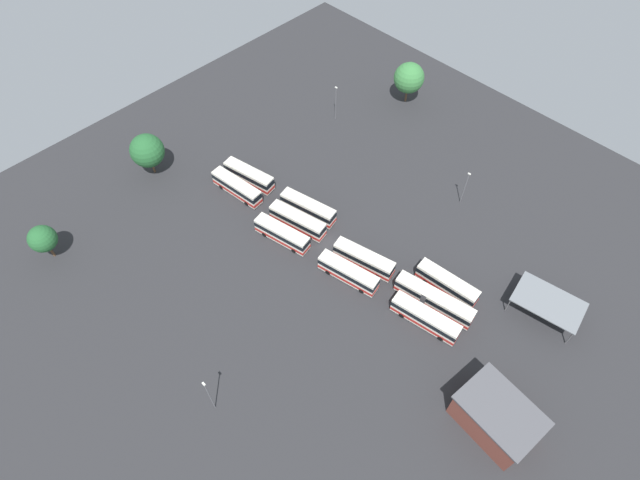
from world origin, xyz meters
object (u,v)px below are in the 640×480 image
at_px(bus_row2_slot0, 348,273).
at_px(lamp_post_mid_lot, 209,395).
at_px(bus_row0_slot1, 237,187).
at_px(maintenance_shelter, 549,302).
at_px(tree_south_edge, 147,151).
at_px(bus_row0_slot2, 249,176).
at_px(bus_row1_slot1, 298,221).
at_px(bus_row1_slot2, 308,208).
at_px(bus_row3_slot1, 434,299).
at_px(bus_row3_slot0, 425,318).
at_px(lamp_post_far_corner, 336,102).
at_px(tree_west_edge, 409,78).
at_px(tree_northwest, 43,239).
at_px(lamp_post_by_building, 465,187).
at_px(bus_row3_slot2, 447,284).
at_px(depot_building, 497,417).
at_px(bus_row2_slot1, 364,259).
at_px(bus_row1_slot0, 282,234).

xyz_separation_m(bus_row2_slot0, lamp_post_mid_lot, (1.51, -30.74, 3.33)).
distance_m(bus_row0_slot1, bus_row2_slot0, 29.37).
distance_m(maintenance_shelter, tree_south_edge, 78.99).
xyz_separation_m(bus_row0_slot2, maintenance_shelter, (57.85, 15.17, 1.65)).
distance_m(bus_row2_slot0, tree_south_edge, 47.38).
relative_size(bus_row0_slot2, bus_row2_slot0, 0.98).
xyz_separation_m(bus_row1_slot1, bus_row1_slot2, (-0.88, 3.62, -0.00)).
bearing_deg(bus_row3_slot1, bus_row3_slot0, -73.15).
xyz_separation_m(lamp_post_far_corner, tree_west_edge, (7.32, 16.14, 1.68)).
distance_m(bus_row0_slot1, lamp_post_mid_lot, 43.11).
distance_m(tree_west_edge, tree_northwest, 81.67).
bearing_deg(lamp_post_by_building, bus_row3_slot2, -61.50).
relative_size(tree_west_edge, tree_northwest, 1.29).
bearing_deg(bus_row1_slot2, bus_row3_slot0, -5.47).
bearing_deg(bus_row3_slot0, depot_building, -19.28).
relative_size(bus_row3_slot0, lamp_post_mid_lot, 1.25).
xyz_separation_m(bus_row2_slot0, bus_row2_slot1, (-0.04, 4.10, 0.00)).
relative_size(bus_row3_slot2, lamp_post_mid_lot, 1.19).
distance_m(bus_row0_slot1, depot_building, 61.52).
height_order(bus_row2_slot0, bus_row3_slot1, same).
bearing_deg(bus_row0_slot1, maintenance_shelter, 18.33).
bearing_deg(bus_row1_slot2, bus_row1_slot0, -81.61).
height_order(bus_row0_slot2, lamp_post_by_building, lamp_post_by_building).
xyz_separation_m(bus_row1_slot1, bus_row2_slot0, (14.69, -1.80, -0.00)).
bearing_deg(maintenance_shelter, bus_row3_slot1, -139.69).
bearing_deg(bus_row1_slot2, bus_row0_slot2, -170.30).
relative_size(bus_row1_slot0, tree_south_edge, 1.21).
bearing_deg(tree_west_edge, bus_row2_slot1, -59.86).
bearing_deg(bus_row0_slot2, bus_row3_slot2, 9.64).
bearing_deg(bus_row3_slot2, bus_row1_slot0, -155.51).
bearing_deg(lamp_post_far_corner, lamp_post_mid_lot, -61.30).
height_order(bus_row3_slot1, lamp_post_mid_lot, lamp_post_mid_lot).
relative_size(bus_row0_slot1, bus_row1_slot1, 1.00).
relative_size(bus_row1_slot2, lamp_post_far_corner, 1.37).
distance_m(bus_row1_slot2, bus_row3_slot2, 29.50).
height_order(bus_row1_slot1, lamp_post_by_building, lamp_post_by_building).
xyz_separation_m(bus_row0_slot2, bus_row3_slot0, (44.99, -0.44, 0.00)).
bearing_deg(bus_row3_slot0, bus_row3_slot1, 106.85).
height_order(bus_row0_slot2, depot_building, depot_building).
height_order(bus_row1_slot1, depot_building, depot_building).
relative_size(bus_row1_slot2, bus_row3_slot2, 1.02).
xyz_separation_m(lamp_post_mid_lot, tree_west_edge, (-25.65, 76.36, 1.10)).
relative_size(bus_row2_slot0, lamp_post_far_corner, 1.35).
distance_m(lamp_post_far_corner, tree_west_edge, 17.80).
bearing_deg(lamp_post_far_corner, bus_row3_slot2, -23.05).
bearing_deg(bus_row2_slot1, bus_row0_slot1, -170.47).
bearing_deg(bus_row1_slot0, depot_building, -1.39).
distance_m(tree_northwest, tree_south_edge, 25.57).
xyz_separation_m(bus_row1_slot1, lamp_post_mid_lot, (16.20, -32.54, 3.33)).
bearing_deg(tree_south_edge, bus_row0_slot2, 36.63).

